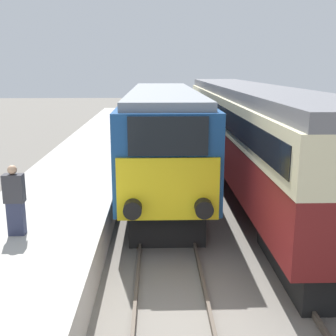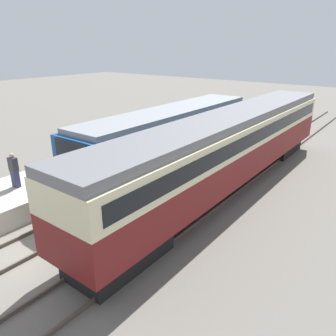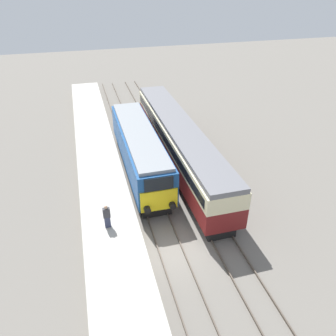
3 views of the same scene
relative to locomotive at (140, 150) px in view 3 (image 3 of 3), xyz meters
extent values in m
plane|color=slate|center=(0.00, -9.33, -2.12)|extent=(120.00, 120.00, 0.00)
cube|color=#B7B2A8|center=(-3.30, -1.33, -1.66)|extent=(3.50, 50.00, 0.93)
cube|color=#4C4238|center=(-0.72, -4.33, -2.05)|extent=(0.07, 60.00, 0.14)
cube|color=#4C4238|center=(0.72, -4.33, -2.05)|extent=(0.07, 60.00, 0.14)
cube|color=#4C4238|center=(2.68, -4.33, -2.05)|extent=(0.07, 60.00, 0.14)
cube|color=#4C4238|center=(4.12, -4.33, -2.05)|extent=(0.07, 60.00, 0.14)
cube|color=black|center=(0.00, -4.00, -1.62)|extent=(2.03, 4.00, 1.00)
cube|color=black|center=(0.00, 4.08, -1.62)|extent=(2.03, 4.00, 1.00)
cube|color=navy|center=(0.00, 0.04, 0.17)|extent=(2.70, 13.07, 2.58)
cube|color=yellow|center=(0.00, -6.54, -0.35)|extent=(2.48, 0.10, 1.55)
cube|color=black|center=(0.00, -6.54, 0.94)|extent=(1.89, 0.10, 0.93)
cube|color=gray|center=(0.00, 0.04, 1.58)|extent=(2.38, 12.55, 0.24)
cylinder|color=black|center=(-0.85, -6.75, -0.77)|extent=(0.44, 0.35, 0.44)
cylinder|color=black|center=(0.85, -6.75, -0.77)|extent=(0.44, 0.35, 0.44)
cube|color=black|center=(3.40, -7.45, -1.65)|extent=(1.89, 3.60, 0.95)
cube|color=black|center=(3.40, 8.10, -1.65)|extent=(1.89, 3.60, 0.95)
cube|color=maroon|center=(3.40, 0.33, -0.44)|extent=(2.70, 19.95, 1.47)
cube|color=beige|center=(3.40, 0.33, 0.88)|extent=(2.71, 19.95, 1.16)
cube|color=black|center=(3.40, 0.33, 0.88)|extent=(2.75, 19.15, 0.64)
cube|color=slate|center=(3.40, 0.33, 1.63)|extent=(2.48, 19.95, 0.36)
cube|color=#2D334C|center=(-3.45, -7.20, -0.81)|extent=(0.36, 0.24, 0.77)
cube|color=#333338|center=(-3.45, -7.20, -0.10)|extent=(0.44, 0.26, 0.64)
sphere|color=tan|center=(-3.45, -7.20, 0.32)|extent=(0.21, 0.21, 0.21)
camera|label=1|loc=(-0.29, -16.26, 2.50)|focal=45.00mm
camera|label=2|loc=(10.39, -13.98, 4.91)|focal=35.00mm
camera|label=3|loc=(-3.93, -23.13, 12.48)|focal=35.00mm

